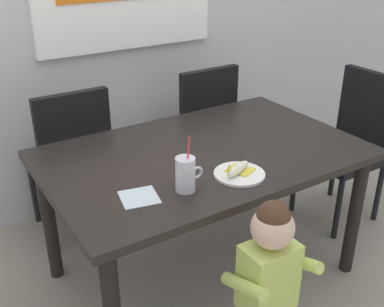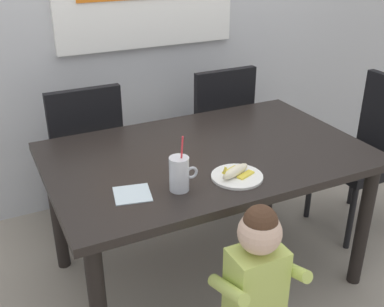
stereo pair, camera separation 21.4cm
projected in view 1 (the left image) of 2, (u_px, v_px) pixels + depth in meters
ground_plane at (202, 271)px, 2.64m from camera, size 24.00×24.00×0.00m
dining_table at (204, 167)px, 2.35m from camera, size 1.56×0.99×0.75m
dining_chair_left at (71, 156)px, 2.75m from camera, size 0.44×0.45×0.96m
dining_chair_right at (199, 125)px, 3.17m from camera, size 0.44×0.44×0.96m
dining_chair_far at (352, 139)px, 2.97m from camera, size 0.44×0.44×0.96m
toddler_standing at (269, 269)px, 1.85m from camera, size 0.33×0.24×0.84m
milk_cup at (186, 176)px, 1.93m from camera, size 0.13×0.08×0.25m
snack_plate at (239, 174)px, 2.08m from camera, size 0.23×0.23×0.01m
peeled_banana at (238, 169)px, 2.07m from camera, size 0.18×0.13×0.07m
paper_napkin at (139, 197)px, 1.91m from camera, size 0.18×0.18×0.00m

